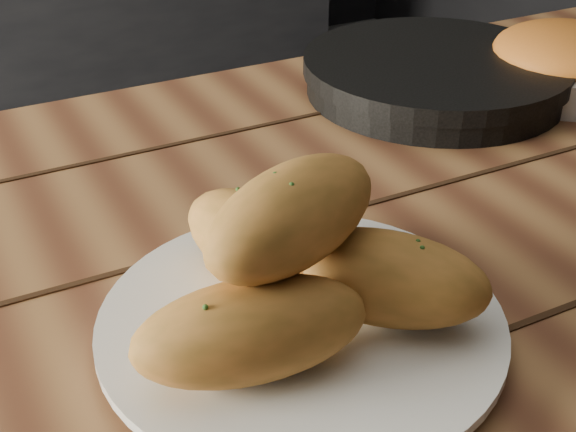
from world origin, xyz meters
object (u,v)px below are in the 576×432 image
(plate, at_px, (301,326))
(skillet, at_px, (437,74))
(table, at_px, (469,333))
(bread_rolls, at_px, (297,266))
(bowl, at_px, (567,61))

(plate, relative_size, skillet, 0.64)
(table, height_order, bread_rolls, bread_rolls)
(plate, bearing_deg, bowl, 27.98)
(table, xyz_separation_m, skillet, (0.16, 0.29, 0.12))
(table, height_order, skillet, skillet)
(bread_rolls, xyz_separation_m, bowl, (0.51, 0.27, -0.03))
(table, bearing_deg, bowl, 36.62)
(plate, xyz_separation_m, bowl, (0.51, 0.27, 0.02))
(plate, height_order, bread_rolls, bread_rolls)
(skillet, height_order, bowl, bowl)
(bowl, bearing_deg, plate, -152.02)
(table, distance_m, bread_rolls, 0.26)
(bowl, bearing_deg, bread_rolls, -151.99)
(table, distance_m, bowl, 0.41)
(table, bearing_deg, skillet, 60.37)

